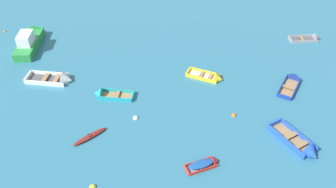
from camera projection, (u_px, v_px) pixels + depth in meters
The scene contains 13 objects.
rowboat_yellow_back_row_left at pixel (213, 78), 35.88m from camera, with size 3.84×2.76×1.20m.
rowboat_blue_back_row_center at pixel (302, 147), 28.68m from camera, with size 3.42×4.71×1.41m.
rowboat_grey_far_back at pixel (312, 39), 41.70m from camera, with size 3.62×1.35×1.20m.
rowboat_turquoise_near_left at pixel (105, 95), 33.84m from camera, with size 3.90×1.86×1.18m.
rowboat_white_near_right at pixel (60, 80), 35.55m from camera, with size 4.82×2.47×1.55m.
kayak_maroon_far_right at pixel (90, 136), 29.74m from camera, with size 2.79×2.29×0.30m.
motor_launch_green_far_left at pixel (30, 40), 40.43m from camera, with size 2.13×6.77×2.39m.
rowboat_red_distant_center at pixel (206, 163), 27.44m from camera, with size 2.86×1.70×0.85m.
rowboat_deep_blue_near_camera at pixel (292, 81), 35.48m from camera, with size 3.25×4.05×1.26m.
mooring_buoy_trailing at pixel (5, 32), 43.19m from camera, with size 0.34×0.34×0.34m, color orange.
mooring_buoy_near_foreground at pixel (93, 187), 26.03m from camera, with size 0.48×0.48×0.48m, color yellow.
mooring_buoy_outer_edge at pixel (234, 116), 31.89m from camera, with size 0.43×0.43×0.43m, color orange.
mooring_buoy_central at pixel (136, 118), 31.63m from camera, with size 0.47×0.47×0.47m, color silver.
Camera 1 is at (-1.56, -5.46, 21.74)m, focal length 38.74 mm.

